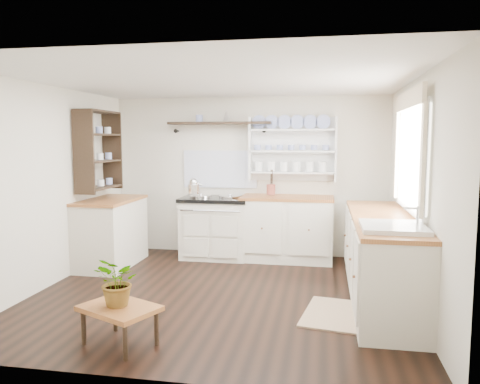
% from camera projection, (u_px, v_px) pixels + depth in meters
% --- Properties ---
extents(floor, '(4.00, 3.80, 0.01)m').
position_uv_depth(floor, '(220.00, 294.00, 5.13)').
color(floor, black).
rests_on(floor, ground).
extents(wall_back, '(4.00, 0.02, 2.30)m').
position_uv_depth(wall_back, '(248.00, 176.00, 6.86)').
color(wall_back, beige).
rests_on(wall_back, ground).
extents(wall_right, '(0.02, 3.80, 2.30)m').
position_uv_depth(wall_right, '(416.00, 193.00, 4.65)').
color(wall_right, beige).
rests_on(wall_right, ground).
extents(wall_left, '(0.02, 3.80, 2.30)m').
position_uv_depth(wall_left, '(50.00, 186.00, 5.35)').
color(wall_left, beige).
rests_on(wall_left, ground).
extents(ceiling, '(4.00, 3.80, 0.01)m').
position_uv_depth(ceiling, '(219.00, 80.00, 4.87)').
color(ceiling, white).
rests_on(ceiling, wall_back).
extents(window, '(0.08, 1.55, 1.22)m').
position_uv_depth(window, '(410.00, 151.00, 4.76)').
color(window, white).
rests_on(window, wall_right).
extents(aga_cooker, '(0.97, 0.68, 0.90)m').
position_uv_depth(aga_cooker, '(216.00, 227.00, 6.69)').
color(aga_cooker, beige).
rests_on(aga_cooker, floor).
extents(back_cabinets, '(1.27, 0.63, 0.90)m').
position_uv_depth(back_cabinets, '(287.00, 228.00, 6.54)').
color(back_cabinets, beige).
rests_on(back_cabinets, floor).
extents(right_cabinets, '(0.62, 2.43, 0.90)m').
position_uv_depth(right_cabinets, '(381.00, 257.00, 4.87)').
color(right_cabinets, beige).
rests_on(right_cabinets, floor).
extents(belfast_sink, '(0.55, 0.60, 0.45)m').
position_uv_depth(belfast_sink, '(393.00, 240.00, 4.10)').
color(belfast_sink, white).
rests_on(belfast_sink, right_cabinets).
extents(left_cabinets, '(0.62, 1.13, 0.90)m').
position_uv_depth(left_cabinets, '(111.00, 231.00, 6.26)').
color(left_cabinets, beige).
rests_on(left_cabinets, floor).
extents(plate_rack, '(1.20, 0.22, 0.90)m').
position_uv_depth(plate_rack, '(293.00, 149.00, 6.66)').
color(plate_rack, white).
rests_on(plate_rack, wall_back).
extents(high_shelf, '(1.50, 0.29, 0.16)m').
position_uv_depth(high_shelf, '(220.00, 124.00, 6.73)').
color(high_shelf, black).
rests_on(high_shelf, wall_back).
extents(left_shelving, '(0.28, 0.80, 1.05)m').
position_uv_depth(left_shelving, '(99.00, 150.00, 6.16)').
color(left_shelving, black).
rests_on(left_shelving, wall_left).
extents(kettle, '(0.17, 0.17, 0.21)m').
position_uv_depth(kettle, '(194.00, 186.00, 6.56)').
color(kettle, silver).
rests_on(kettle, aga_cooker).
extents(utensil_crock, '(0.12, 0.12, 0.14)m').
position_uv_depth(utensil_crock, '(271.00, 190.00, 6.60)').
color(utensil_crock, brown).
rests_on(utensil_crock, back_cabinets).
extents(center_table, '(0.73, 0.65, 0.33)m').
position_uv_depth(center_table, '(119.00, 311.00, 3.82)').
color(center_table, brown).
rests_on(center_table, floor).
extents(potted_plant, '(0.48, 0.47, 0.41)m').
position_uv_depth(potted_plant, '(119.00, 282.00, 3.79)').
color(potted_plant, '#3F7233').
rests_on(potted_plant, center_table).
extents(floor_rug, '(0.68, 0.93, 0.02)m').
position_uv_depth(floor_rug, '(334.00, 314.00, 4.51)').
color(floor_rug, olive).
rests_on(floor_rug, floor).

